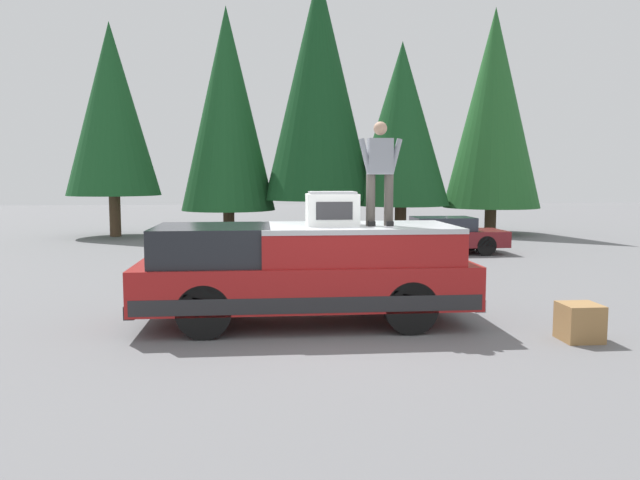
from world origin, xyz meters
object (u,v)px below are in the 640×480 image
object	(u,v)px
compressor_unit	(332,209)
wooden_crate	(580,322)
parked_car_maroon	(440,235)
pickup_truck	(305,272)
person_on_truck_bed	(380,171)

from	to	relation	value
compressor_unit	wooden_crate	world-z (taller)	compressor_unit
parked_car_maroon	pickup_truck	bearing A→B (deg)	151.32
compressor_unit	wooden_crate	xyz separation A→B (m)	(-1.43, -3.58, -1.65)
pickup_truck	compressor_unit	size ratio (longest dim) A/B	6.60
parked_car_maroon	wooden_crate	distance (m)	10.61
pickup_truck	parked_car_maroon	bearing A→B (deg)	-28.68
pickup_truck	person_on_truck_bed	world-z (taller)	person_on_truck_bed
parked_car_maroon	wooden_crate	world-z (taller)	parked_car_maroon
compressor_unit	person_on_truck_bed	distance (m)	1.00
pickup_truck	person_on_truck_bed	size ratio (longest dim) A/B	3.28
pickup_truck	person_on_truck_bed	distance (m)	2.08
compressor_unit	parked_car_maroon	world-z (taller)	compressor_unit
compressor_unit	parked_car_maroon	xyz separation A→B (m)	(9.14, -4.52, -1.35)
compressor_unit	person_on_truck_bed	xyz separation A→B (m)	(-0.12, -0.77, 0.62)
person_on_truck_bed	parked_car_maroon	bearing A→B (deg)	-22.04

